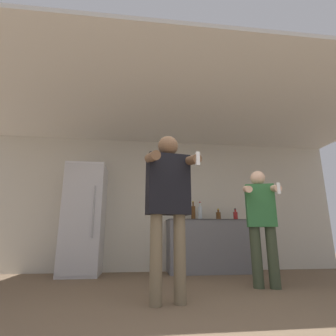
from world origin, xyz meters
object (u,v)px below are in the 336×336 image
person_man_side (261,219)px  bottle_amber_bourbon (218,215)px  bottle_tall_gin (236,215)px  bottle_brown_liquor (193,212)px  person_woman_foreground (168,197)px  refrigerator (84,218)px  bottle_dark_rum (200,212)px

person_man_side → bottle_amber_bourbon: bearing=94.7°
bottle_amber_bourbon → bottle_tall_gin: size_ratio=0.96×
bottle_brown_liquor → person_woman_foreground: size_ratio=0.20×
bottle_amber_bourbon → refrigerator: bearing=-178.1°
person_woman_foreground → person_man_side: (1.35, 0.65, -0.18)m
bottle_brown_liquor → person_woman_foreground: bearing=-109.2°
bottle_dark_rum → person_woman_foreground: bearing=-112.3°
bottle_brown_liquor → bottle_dark_rum: bottle_brown_liquor is taller
person_woman_foreground → bottle_tall_gin: bearing=53.7°
bottle_dark_rum → person_man_side: 1.57m
bottle_amber_bourbon → bottle_tall_gin: bearing=0.0°
bottle_amber_bourbon → bottle_dark_rum: (-0.36, 0.00, 0.05)m
bottle_amber_bourbon → bottle_tall_gin: 0.34m
bottle_dark_rum → bottle_tall_gin: bearing=0.0°
refrigerator → bottle_tall_gin: bearing=1.6°
refrigerator → person_woman_foreground: (1.23, -2.05, 0.11)m
bottle_tall_gin → bottle_dark_rum: size_ratio=0.66×
bottle_brown_liquor → bottle_tall_gin: bearing=-0.0°
bottle_dark_rum → person_man_side: bearing=-72.2°
bottle_tall_gin → person_woman_foreground: (-1.57, -2.13, 0.03)m
refrigerator → person_man_side: 2.94m
bottle_brown_liquor → bottle_dark_rum: (0.13, -0.00, -0.00)m
bottle_amber_bourbon → bottle_tall_gin: bottle_tall_gin is taller
bottle_tall_gin → person_woman_foreground: bearing=-126.3°
person_man_side → bottle_dark_rum: bearing=107.8°
person_woman_foreground → person_man_side: 1.51m
bottle_amber_bourbon → person_man_side: 1.49m
bottle_amber_bourbon → bottle_brown_liquor: size_ratio=0.61×
bottle_tall_gin → person_man_side: person_man_side is taller
person_woman_foreground → bottle_brown_liquor: bearing=70.8°
bottle_brown_liquor → person_man_side: size_ratio=0.23×
refrigerator → person_woman_foreground: refrigerator is taller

